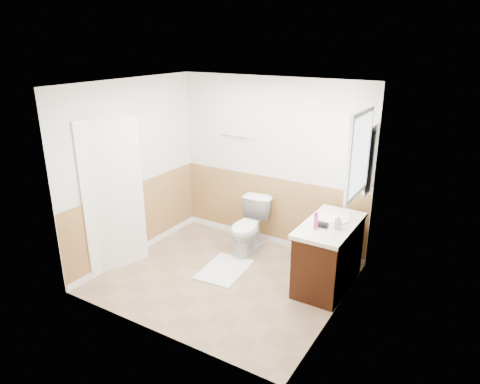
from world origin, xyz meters
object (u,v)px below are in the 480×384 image
Objects in this scene: toilet at (248,227)px; soap_dispenser at (338,222)px; bath_mat at (224,269)px; lotion_bottle at (316,221)px; vanity_cabinet at (329,256)px.

soap_dispenser is at bearing -19.90° from toilet.
bath_mat is 1.55m from lotion_bottle.
lotion_bottle is (-0.10, -0.26, 0.56)m from vanity_cabinet.
lotion_bottle is 0.27m from soap_dispenser.
bath_mat is 4.45× the size of soap_dispenser.
toilet reaches higher than bath_mat.
toilet is 0.99× the size of bath_mat.
soap_dispenser is (0.22, 0.15, -0.02)m from lotion_bottle.
lotion_bottle is at bearing -111.11° from vanity_cabinet.
vanity_cabinet is at bearing -16.73° from toilet.
lotion_bottle is at bearing -145.62° from soap_dispenser.
bath_mat is at bearing -169.22° from soap_dispenser.
toilet is 0.72× the size of vanity_cabinet.
toilet is 1.59m from soap_dispenser.
vanity_cabinet is (1.32, 0.38, 0.39)m from bath_mat.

